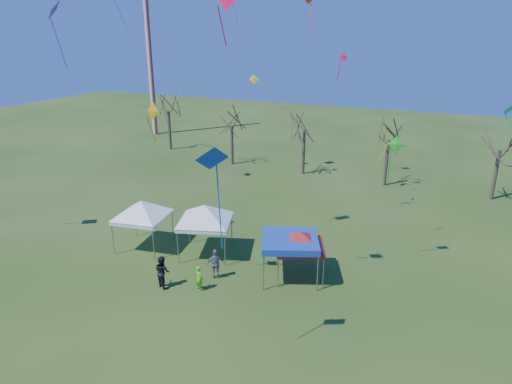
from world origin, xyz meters
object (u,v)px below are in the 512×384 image
radio_mast (149,43)px  tree_2 (305,114)px  tree_3 (390,123)px  tent_white_mid (205,208)px  tent_red (301,234)px  person_green (199,278)px  tent_white_west (141,204)px  person_grey (216,264)px  tent_blue (290,241)px  person_dark (162,271)px  tree_4 (503,132)px  tree_0 (168,97)px  tree_1 (231,112)px

radio_mast → tree_2: (25.63, -9.62, -6.21)m
radio_mast → tree_3: 36.04m
tent_white_mid → tent_red: (6.66, -0.30, -0.46)m
radio_mast → person_green: (27.43, -33.57, -11.74)m
tent_white_west → person_grey: 7.09m
tent_blue → person_dark: bearing=-147.4°
tree_4 → person_dark: (-18.05, -24.14, -5.09)m
radio_mast → tent_blue: radio_mast is taller
tree_4 → person_green: size_ratio=5.20×
tree_4 → tent_white_west: 30.28m
tree_4 → tent_red: size_ratio=2.16×
person_grey → tent_blue: bearing=170.6°
tree_2 → tent_blue: 21.68m
radio_mast → tree_4: (43.36, -10.00, -6.44)m
person_grey → person_dark: size_ratio=0.96×
person_grey → person_green: 1.59m
tree_2 → tree_0: bearing=170.8°
tree_2 → tree_4: (17.72, -0.38, -0.23)m
radio_mast → person_green: bearing=-50.7°
tent_red → tent_blue: (-0.55, -0.30, -0.41)m
tree_1 → tree_3: size_ratio=0.95×
person_grey → person_green: (-0.23, -1.57, -0.17)m
tree_1 → tree_2: 8.42m
tree_4 → tent_white_west: (-22.22, -20.37, -2.88)m
tree_3 → tent_red: tree_3 is taller
tent_white_mid → tent_blue: 6.21m
tent_white_west → tent_blue: size_ratio=1.02×
tent_red → tent_blue: bearing=-151.2°
tree_4 → tent_red: bearing=-119.4°
tent_white_west → tent_white_mid: tent_white_mid is taller
tent_red → person_green: size_ratio=2.41×
tree_2 → person_green: tree_2 is taller
person_dark → person_green: person_dark is taller
tent_white_mid → tent_blue: size_ratio=1.01×
tree_2 → person_grey: (2.03, -22.38, -5.36)m
radio_mast → tent_red: 44.92m
tree_2 → tent_blue: (6.01, -20.46, -3.90)m
tree_3 → tree_4: bearing=-0.3°
tree_3 → tent_white_mid: 21.49m
tree_1 → person_dark: 26.51m
radio_mast → tree_1: bearing=-28.5°
person_dark → person_green: (2.13, 0.57, -0.21)m
tree_0 → person_green: (20.28, -26.95, -5.73)m
tree_2 → person_grey: tree_2 is taller
tent_red → person_grey: tent_red is taller
tent_white_west → person_dark: tent_white_west is taller
radio_mast → tree_3: radio_mast is taller
tent_white_west → person_grey: tent_white_west is taller
tree_2 → person_green: (1.80, -23.95, -5.53)m
radio_mast → person_dark: (25.31, -34.13, -11.53)m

